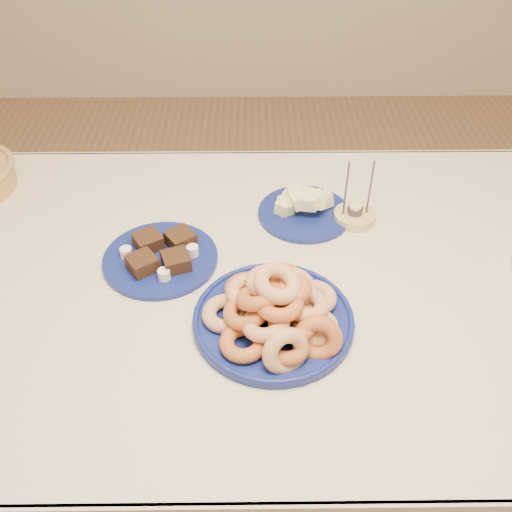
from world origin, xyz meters
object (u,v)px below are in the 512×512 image
donut_platter (275,312)px  melon_plate (303,207)px  candle_holder (354,215)px  brownie_plate (161,256)px  dining_table (256,305)px

donut_platter → melon_plate: donut_platter is taller
candle_holder → melon_plate: bearing=169.2°
brownie_plate → candle_holder: bearing=17.7°
melon_plate → brownie_plate: (-0.35, -0.18, -0.01)m
brownie_plate → candle_holder: (0.48, 0.15, 0.00)m
donut_platter → brownie_plate: bearing=141.7°
candle_holder → dining_table: bearing=-141.9°
dining_table → donut_platter: (0.04, -0.16, 0.15)m
candle_holder → donut_platter: bearing=-121.0°
donut_platter → brownie_plate: (-0.27, 0.21, -0.03)m
donut_platter → candle_holder: bearing=59.0°
donut_platter → brownie_plate: size_ratio=1.30×
donut_platter → candle_holder: (0.22, 0.36, -0.03)m
donut_platter → melon_plate: bearing=77.3°
dining_table → brownie_plate: (-0.23, 0.05, 0.12)m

